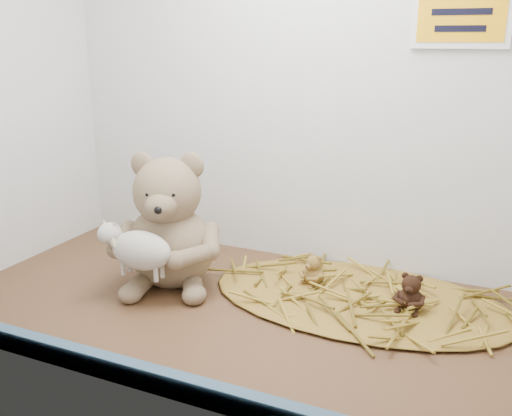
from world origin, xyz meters
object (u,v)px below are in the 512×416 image
at_px(main_teddy, 169,220).
at_px(mini_teddy_tan, 314,268).
at_px(toy_lamb, 141,250).
at_px(mini_teddy_brown, 411,291).

xyz_separation_m(main_teddy, mini_teddy_tan, (0.29, 0.10, -0.10)).
distance_m(toy_lamb, mini_teddy_brown, 0.52).
distance_m(mini_teddy_tan, mini_teddy_brown, 0.21).
bearing_deg(toy_lamb, mini_teddy_tan, 34.46).
relative_size(main_teddy, mini_teddy_brown, 3.85).
bearing_deg(main_teddy, mini_teddy_tan, -2.92).
height_order(main_teddy, mini_teddy_tan, main_teddy).
bearing_deg(main_teddy, toy_lamb, -111.32).
bearing_deg(mini_teddy_brown, toy_lamb, -155.95).
xyz_separation_m(main_teddy, toy_lamb, (0.00, -0.10, -0.03)).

